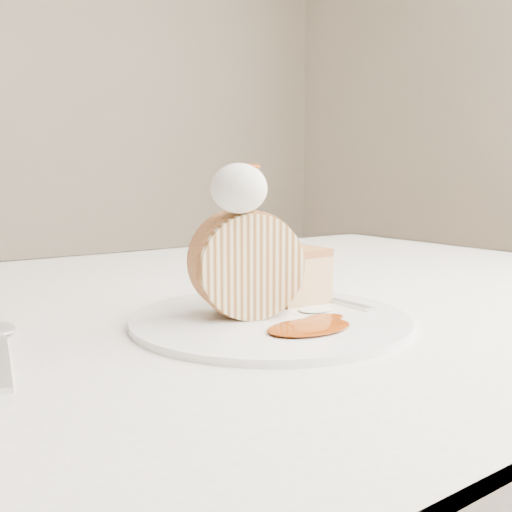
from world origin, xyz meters
TOP-DOWN VIEW (x-y plane):
  - table at (0.00, 0.20)m, footprint 1.40×0.90m
  - plate at (0.00, 0.06)m, footprint 0.28×0.28m
  - roulade_slice at (-0.02, 0.07)m, footprint 0.11×0.08m
  - cake_chunk at (0.06, 0.09)m, footprint 0.06×0.06m
  - whipped_cream at (-0.03, 0.06)m, footprint 0.05×0.05m
  - caramel_drizzle at (-0.02, 0.06)m, footprint 0.03×0.02m
  - caramel_pool at (0.00, -0.01)m, footprint 0.09×0.06m
  - fork at (0.10, 0.07)m, footprint 0.03×0.16m
  - spoon at (-0.24, 0.08)m, footprint 0.06×0.18m

SIDE VIEW (x-z plane):
  - table at x=0.00m, z-range 0.29..1.04m
  - spoon at x=-0.24m, z-range 0.75..0.75m
  - plate at x=0.00m, z-range 0.75..0.76m
  - fork at x=0.10m, z-range 0.76..0.76m
  - caramel_pool at x=0.00m, z-range 0.76..0.76m
  - cake_chunk at x=0.06m, z-range 0.76..0.81m
  - roulade_slice at x=-0.02m, z-range 0.76..0.86m
  - whipped_cream at x=-0.03m, z-range 0.86..0.91m
  - caramel_drizzle at x=-0.02m, z-range 0.91..0.91m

